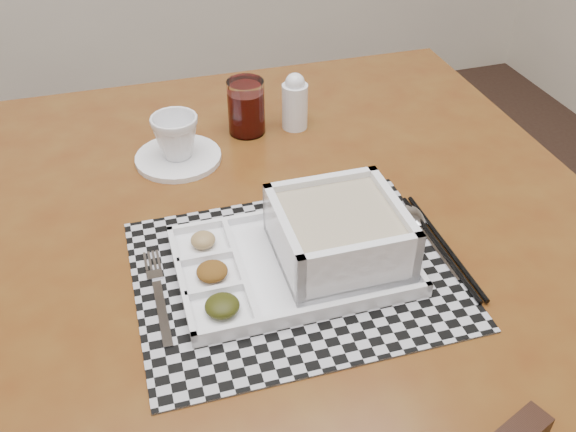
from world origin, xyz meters
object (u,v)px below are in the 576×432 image
object	(u,v)px
dining_table	(269,262)
serving_tray	(323,244)
creamer_bottle	(295,102)
juice_glass	(246,109)
cup	(176,137)

from	to	relation	value
dining_table	serving_tray	bearing A→B (deg)	-67.51
serving_tray	creamer_bottle	xyz separation A→B (m)	(0.08, 0.38, 0.02)
serving_tray	creamer_bottle	bearing A→B (deg)	77.77
serving_tray	creamer_bottle	world-z (taller)	creamer_bottle
juice_glass	creamer_bottle	size ratio (longest dim) A/B	0.94
dining_table	creamer_bottle	world-z (taller)	creamer_bottle
cup	creamer_bottle	world-z (taller)	creamer_bottle
dining_table	creamer_bottle	size ratio (longest dim) A/B	10.05
dining_table	creamer_bottle	bearing A→B (deg)	64.05
cup	creamer_bottle	bearing A→B (deg)	16.51
creamer_bottle	serving_tray	bearing A→B (deg)	-102.23
cup	juice_glass	world-z (taller)	juice_glass
cup	dining_table	bearing A→B (deg)	-60.98
cup	juice_glass	bearing A→B (deg)	27.36
cup	juice_glass	distance (m)	0.15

